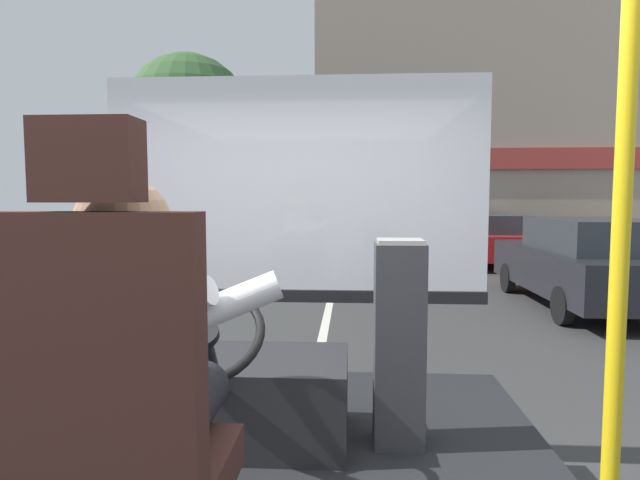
{
  "coord_description": "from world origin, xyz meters",
  "views": [
    {
      "loc": [
        0.37,
        -1.8,
        1.8
      ],
      "look_at": [
        0.19,
        1.13,
        1.57
      ],
      "focal_mm": 29.23,
      "sensor_mm": 36.0,
      "label": 1
    }
  ],
  "objects_px": {
    "handrail_pole": "(620,260)",
    "parked_car_black": "(591,262)",
    "driver_seat": "(119,439)",
    "steering_console": "(232,395)",
    "parked_car_red": "(491,239)",
    "bus_driver": "(137,356)",
    "parked_car_white": "(456,228)",
    "fare_box": "(399,343)"
  },
  "relations": [
    {
      "from": "driver_seat",
      "to": "bus_driver",
      "type": "xyz_separation_m",
      "value": [
        0.0,
        0.12,
        0.17
      ]
    },
    {
      "from": "fare_box",
      "to": "parked_car_white",
      "type": "height_order",
      "value": "fare_box"
    },
    {
      "from": "driver_seat",
      "to": "parked_car_black",
      "type": "xyz_separation_m",
      "value": [
        4.51,
        7.56,
        -0.46
      ]
    },
    {
      "from": "driver_seat",
      "to": "handrail_pole",
      "type": "relative_size",
      "value": 0.66
    },
    {
      "from": "steering_console",
      "to": "parked_car_black",
      "type": "xyz_separation_m",
      "value": [
        4.51,
        6.37,
        -0.11
      ]
    },
    {
      "from": "handrail_pole",
      "to": "parked_car_white",
      "type": "height_order",
      "value": "handrail_pole"
    },
    {
      "from": "driver_seat",
      "to": "steering_console",
      "type": "distance_m",
      "value": 1.24
    },
    {
      "from": "parked_car_red",
      "to": "bus_driver",
      "type": "bearing_deg",
      "value": -108.45
    },
    {
      "from": "parked_car_red",
      "to": "parked_car_white",
      "type": "bearing_deg",
      "value": 88.61
    },
    {
      "from": "steering_console",
      "to": "fare_box",
      "type": "distance_m",
      "value": 0.83
    },
    {
      "from": "fare_box",
      "to": "parked_car_black",
      "type": "bearing_deg",
      "value": 59.68
    },
    {
      "from": "handrail_pole",
      "to": "parked_car_white",
      "type": "bearing_deg",
      "value": 80.01
    },
    {
      "from": "parked_car_red",
      "to": "fare_box",
      "type": "bearing_deg",
      "value": -106.59
    },
    {
      "from": "parked_car_black",
      "to": "parked_car_white",
      "type": "xyz_separation_m",
      "value": [
        -0.02,
        11.02,
        -0.06
      ]
    },
    {
      "from": "parked_car_black",
      "to": "parked_car_white",
      "type": "height_order",
      "value": "parked_car_black"
    },
    {
      "from": "parked_car_red",
      "to": "parked_car_black",
      "type": "bearing_deg",
      "value": -88.45
    },
    {
      "from": "bus_driver",
      "to": "parked_car_red",
      "type": "height_order",
      "value": "bus_driver"
    },
    {
      "from": "bus_driver",
      "to": "parked_car_white",
      "type": "relative_size",
      "value": 0.17
    },
    {
      "from": "handrail_pole",
      "to": "parked_car_black",
      "type": "height_order",
      "value": "handrail_pole"
    },
    {
      "from": "bus_driver",
      "to": "parked_car_black",
      "type": "height_order",
      "value": "bus_driver"
    },
    {
      "from": "steering_console",
      "to": "parked_car_white",
      "type": "bearing_deg",
      "value": 75.54
    },
    {
      "from": "steering_console",
      "to": "handrail_pole",
      "type": "bearing_deg",
      "value": -40.49
    },
    {
      "from": "handrail_pole",
      "to": "parked_car_red",
      "type": "relative_size",
      "value": 0.52
    },
    {
      "from": "fare_box",
      "to": "parked_car_white",
      "type": "bearing_deg",
      "value": 77.99
    },
    {
      "from": "driver_seat",
      "to": "fare_box",
      "type": "distance_m",
      "value": 1.44
    },
    {
      "from": "parked_car_black",
      "to": "driver_seat",
      "type": "bearing_deg",
      "value": -120.8
    },
    {
      "from": "driver_seat",
      "to": "steering_console",
      "type": "xyz_separation_m",
      "value": [
        0.0,
        1.19,
        -0.35
      ]
    },
    {
      "from": "handrail_pole",
      "to": "parked_car_white",
      "type": "distance_m",
      "value": 18.75
    },
    {
      "from": "handrail_pole",
      "to": "parked_car_red",
      "type": "distance_m",
      "value": 13.44
    },
    {
      "from": "parked_car_black",
      "to": "parked_car_red",
      "type": "bearing_deg",
      "value": 91.55
    },
    {
      "from": "bus_driver",
      "to": "fare_box",
      "type": "distance_m",
      "value": 1.37
    },
    {
      "from": "driver_seat",
      "to": "parked_car_red",
      "type": "xyz_separation_m",
      "value": [
        4.35,
        13.17,
        -0.51
      ]
    },
    {
      "from": "driver_seat",
      "to": "handrail_pole",
      "type": "bearing_deg",
      "value": 6.08
    },
    {
      "from": "steering_console",
      "to": "handrail_pole",
      "type": "relative_size",
      "value": 0.55
    },
    {
      "from": "bus_driver",
      "to": "parked_car_red",
      "type": "distance_m",
      "value": 13.77
    },
    {
      "from": "handrail_pole",
      "to": "parked_car_white",
      "type": "relative_size",
      "value": 0.46
    },
    {
      "from": "handrail_pole",
      "to": "parked_car_black",
      "type": "xyz_separation_m",
      "value": [
        3.27,
        7.43,
        -0.89
      ]
    },
    {
      "from": "driver_seat",
      "to": "parked_car_black",
      "type": "relative_size",
      "value": 0.32
    },
    {
      "from": "bus_driver",
      "to": "steering_console",
      "type": "relative_size",
      "value": 0.68
    },
    {
      "from": "parked_car_white",
      "to": "bus_driver",
      "type": "bearing_deg",
      "value": -103.66
    },
    {
      "from": "handrail_pole",
      "to": "parked_car_white",
      "type": "xyz_separation_m",
      "value": [
        3.25,
        18.45,
        -0.95
      ]
    },
    {
      "from": "handrail_pole",
      "to": "parked_car_black",
      "type": "relative_size",
      "value": 0.48
    }
  ]
}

